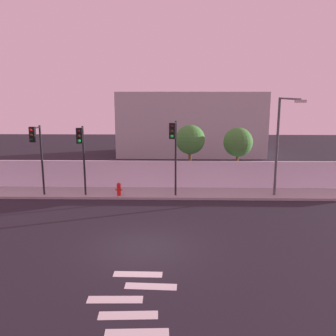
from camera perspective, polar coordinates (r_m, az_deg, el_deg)
name	(u,v)px	position (r m, az deg, el deg)	size (l,w,h in m)	color
ground_plane	(145,247)	(16.54, -3.53, -11.90)	(80.00, 80.00, 0.00)	black
sidewalk	(155,193)	(24.23, -1.95, -3.86)	(36.00, 2.40, 0.15)	#9A9A9A
perimeter_wall	(156,174)	(25.23, -1.80, -0.92)	(36.00, 0.18, 1.80)	white
crosswalk_marking	(134,300)	(12.92, -5.17, -19.25)	(2.91, 3.90, 0.01)	silver
traffic_light_left	(37,146)	(23.86, -19.27, 3.21)	(0.36, 1.17, 4.34)	black
traffic_light_center	(81,146)	(22.97, -12.98, 3.21)	(0.35, 1.34, 4.30)	black
traffic_light_right	(174,143)	(22.09, 0.90, 3.79)	(0.44, 1.65, 4.63)	black
street_lamp_curbside	(281,138)	(23.50, 16.71, 4.43)	(0.96, 2.34, 6.01)	#4C4C51
fire_hydrant	(119,189)	(23.58, -7.46, -3.11)	(0.44, 0.26, 0.82)	red
roadside_tree_leftmost	(190,140)	(25.90, 3.38, 4.28)	(2.02, 2.02, 4.26)	brown
roadside_tree_midleft	(238,142)	(26.25, 10.55, 3.83)	(2.01, 2.01, 4.08)	brown
low_building_distant	(191,123)	(38.75, 3.44, 6.79)	(14.53, 6.00, 6.36)	#AAAAAA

